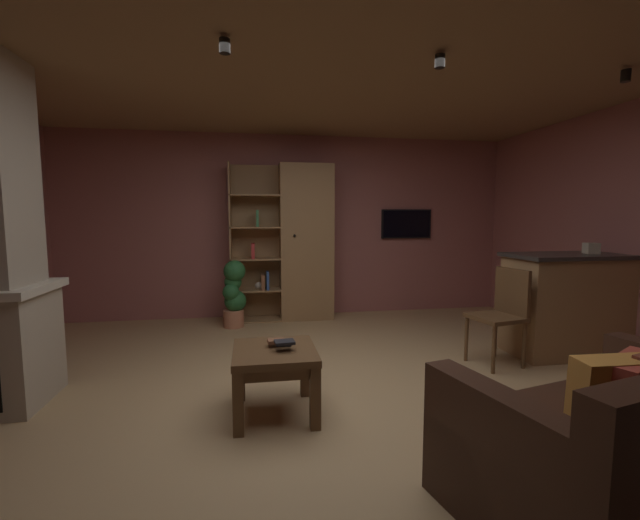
% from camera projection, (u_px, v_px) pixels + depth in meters
% --- Properties ---
extents(floor, '(6.31, 5.78, 0.02)m').
position_uv_depth(floor, '(329.00, 401.00, 3.20)').
color(floor, tan).
rests_on(floor, ground).
extents(wall_back, '(6.43, 0.06, 2.56)m').
position_uv_depth(wall_back, '(291.00, 226.00, 5.93)').
color(wall_back, '#9E5B56').
rests_on(wall_back, ground).
extents(ceiling, '(6.31, 5.78, 0.02)m').
position_uv_depth(ceiling, '(329.00, 53.00, 2.93)').
color(ceiling, '#8E6B47').
extents(window_pane_back, '(0.73, 0.01, 0.84)m').
position_uv_depth(window_pane_back, '(258.00, 224.00, 5.82)').
color(window_pane_back, white).
extents(bookshelf_cabinet, '(1.39, 0.41, 2.12)m').
position_uv_depth(bookshelf_cabinet, '(300.00, 243.00, 5.70)').
color(bookshelf_cabinet, '#997047').
rests_on(bookshelf_cabinet, ground).
extents(kitchen_bar_counter, '(1.36, 0.65, 1.04)m').
position_uv_depth(kitchen_bar_counter, '(574.00, 304.00, 4.26)').
color(kitchen_bar_counter, '#997047').
rests_on(kitchen_bar_counter, ground).
extents(tissue_box, '(0.14, 0.14, 0.11)m').
position_uv_depth(tissue_box, '(591.00, 248.00, 4.19)').
color(tissue_box, '#BFB299').
rests_on(tissue_box, kitchen_bar_counter).
extents(leather_couch, '(1.68, 1.24, 0.84)m').
position_uv_depth(leather_couch, '(621.00, 451.00, 1.96)').
color(leather_couch, '#382116').
rests_on(leather_couch, ground).
extents(coffee_table, '(0.58, 0.61, 0.48)m').
position_uv_depth(coffee_table, '(275.00, 362.00, 2.94)').
color(coffee_table, brown).
rests_on(coffee_table, ground).
extents(table_book_0, '(0.12, 0.10, 0.02)m').
position_uv_depth(table_book_0, '(284.00, 343.00, 3.02)').
color(table_book_0, black).
rests_on(table_book_0, coffee_table).
extents(table_book_1, '(0.13, 0.10, 0.03)m').
position_uv_depth(table_book_1, '(276.00, 341.00, 2.99)').
color(table_book_1, brown).
rests_on(table_book_1, coffee_table).
extents(table_book_2, '(0.15, 0.12, 0.02)m').
position_uv_depth(table_book_2, '(285.00, 342.00, 2.89)').
color(table_book_2, black).
rests_on(table_book_2, coffee_table).
extents(dining_chair, '(0.49, 0.49, 0.92)m').
position_uv_depth(dining_chair, '(503.00, 310.00, 3.95)').
color(dining_chair, brown).
rests_on(dining_chair, ground).
extents(potted_floor_plant, '(0.30, 0.31, 0.86)m').
position_uv_depth(potted_floor_plant, '(234.00, 293.00, 5.30)').
color(potted_floor_plant, '#B77051').
rests_on(potted_floor_plant, ground).
extents(wall_mounted_tv, '(0.76, 0.06, 0.43)m').
position_uv_depth(wall_mounted_tv, '(406.00, 224.00, 6.14)').
color(wall_mounted_tv, black).
extents(track_light_spot_1, '(0.07, 0.07, 0.09)m').
position_uv_depth(track_light_spot_1, '(225.00, 46.00, 2.61)').
color(track_light_spot_1, black).
extents(track_light_spot_2, '(0.07, 0.07, 0.09)m').
position_uv_depth(track_light_spot_2, '(440.00, 61.00, 2.87)').
color(track_light_spot_2, black).
extents(track_light_spot_3, '(0.07, 0.07, 0.09)m').
position_uv_depth(track_light_spot_3, '(626.00, 76.00, 3.16)').
color(track_light_spot_3, black).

